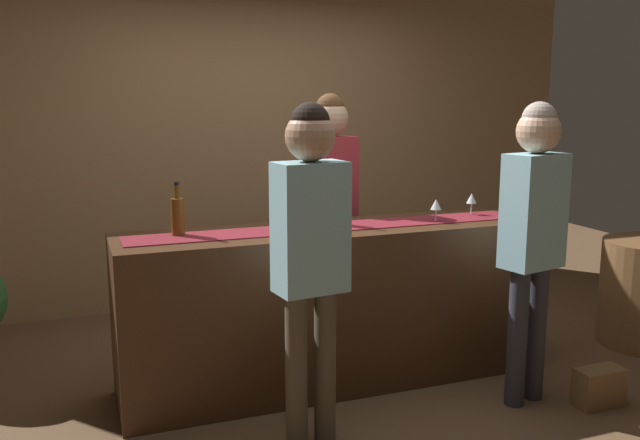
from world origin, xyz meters
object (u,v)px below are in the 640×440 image
at_px(handbag, 599,387).
at_px(wine_bottle_green, 276,213).
at_px(customer_sipping, 533,221).
at_px(wine_glass_mid_counter, 472,199).
at_px(bartender, 330,192).
at_px(customer_browsing, 311,239).
at_px(wine_bottle_amber, 178,216).
at_px(wine_bottle_clear, 334,207).
at_px(wine_glass_near_customer, 436,205).

bearing_deg(handbag, wine_bottle_green, 153.71).
xyz_separation_m(wine_bottle_green, customer_sipping, (1.29, -0.62, -0.02)).
distance_m(wine_glass_mid_counter, bartender, 0.94).
bearing_deg(bartender, handbag, 119.35).
distance_m(customer_browsing, handbag, 1.93).
bearing_deg(handbag, wine_bottle_amber, 157.04).
xyz_separation_m(wine_bottle_clear, wine_glass_mid_counter, (0.97, 0.01, -0.01)).
distance_m(wine_bottle_amber, wine_bottle_green, 0.54).
distance_m(wine_bottle_amber, customer_sipping, 1.96).
relative_size(bartender, customer_browsing, 1.02).
bearing_deg(bartender, wine_bottle_amber, 16.92).
relative_size(wine_bottle_green, customer_browsing, 0.18).
relative_size(wine_bottle_clear, wine_glass_mid_counter, 2.10).
xyz_separation_m(wine_bottle_clear, wine_glass_near_customer, (0.62, -0.12, -0.01)).
distance_m(bartender, handbag, 2.04).
distance_m(wine_bottle_green, bartender, 0.84).
distance_m(wine_bottle_green, customer_browsing, 0.64).
distance_m(wine_glass_near_customer, bartender, 0.79).
height_order(wine_bottle_clear, bartender, bartender).
distance_m(wine_bottle_green, customer_sipping, 1.43).
bearing_deg(customer_sipping, wine_glass_near_customer, 101.83).
bearing_deg(bartender, wine_glass_mid_counter, 139.46).
bearing_deg(wine_bottle_clear, wine_bottle_green, -166.30).
bearing_deg(customer_sipping, wine_bottle_clear, 128.61).
height_order(bartender, customer_browsing, bartender).
height_order(customer_sipping, handbag, customer_sipping).
bearing_deg(wine_bottle_clear, bartender, 71.30).
relative_size(wine_glass_mid_counter, bartender, 0.08).
bearing_deg(wine_bottle_amber, wine_glass_mid_counter, -0.16).
height_order(wine_bottle_green, wine_glass_near_customer, wine_bottle_green).
bearing_deg(handbag, customer_browsing, 173.93).
distance_m(bartender, customer_sipping, 1.43).
xyz_separation_m(wine_glass_near_customer, wine_glass_mid_counter, (0.34, 0.13, 0.00)).
relative_size(wine_bottle_amber, wine_glass_mid_counter, 2.10).
xyz_separation_m(wine_glass_near_customer, bartender, (-0.45, 0.64, 0.02)).
height_order(bartender, handbag, bartender).
height_order(wine_bottle_green, wine_bottle_clear, same).
xyz_separation_m(customer_browsing, handbag, (1.67, -0.18, -0.95)).
xyz_separation_m(wine_bottle_amber, handbag, (2.18, -0.92, -0.97)).
distance_m(wine_glass_mid_counter, handbag, 1.36).
bearing_deg(handbag, wine_glass_mid_counter, 107.41).
bearing_deg(customer_browsing, wine_glass_mid_counter, 20.86).
xyz_separation_m(wine_bottle_amber, bartender, (1.10, 0.51, 0.01)).
height_order(wine_bottle_amber, customer_sipping, customer_sipping).
relative_size(wine_bottle_clear, wine_glass_near_customer, 2.10).
height_order(wine_bottle_clear, customer_browsing, customer_browsing).
distance_m(wine_bottle_amber, handbag, 2.56).
bearing_deg(bartender, wine_bottle_clear, 63.61).
bearing_deg(wine_glass_mid_counter, wine_bottle_green, -175.62).
xyz_separation_m(wine_glass_near_customer, handbag, (0.63, -0.79, -0.96)).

